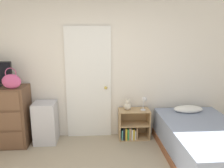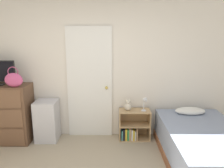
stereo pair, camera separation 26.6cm
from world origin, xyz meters
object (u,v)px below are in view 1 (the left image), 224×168
storage_bin (46,122)px  bed (204,143)px  handbag (11,81)px  bookshelf (132,127)px  desk_lamp (144,101)px  teddy_bear (128,105)px

storage_bin → bed: size_ratio=0.39×
handbag → storage_bin: size_ratio=0.46×
bookshelf → desk_lamp: size_ratio=2.23×
desk_lamp → bookshelf: bearing=168.9°
bookshelf → teddy_bear: size_ratio=2.65×
bookshelf → teddy_bear: (-0.09, -0.00, 0.43)m
storage_bin → bed: (2.57, -0.74, -0.10)m
teddy_bear → bed: 1.39m
handbag → bookshelf: size_ratio=0.61×
desk_lamp → bed: (0.80, -0.74, -0.46)m
bookshelf → bed: (1.01, -0.78, 0.05)m
teddy_bear → desk_lamp: (0.30, -0.04, 0.09)m
teddy_bear → bed: teddy_bear is taller
storage_bin → bookshelf: (1.56, 0.04, -0.15)m
teddy_bear → bed: (1.09, -0.78, -0.38)m
handbag → bed: handbag is taller
storage_bin → bookshelf: storage_bin is taller
storage_bin → teddy_bear: teddy_bear is taller
bookshelf → bed: size_ratio=0.30×
storage_bin → handbag: bearing=-156.2°
handbag → teddy_bear: 2.01m
teddy_bear → bookshelf: bearing=0.1°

